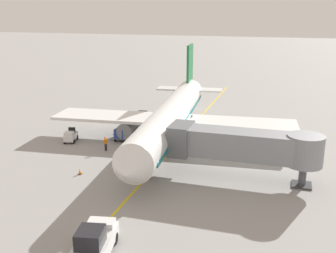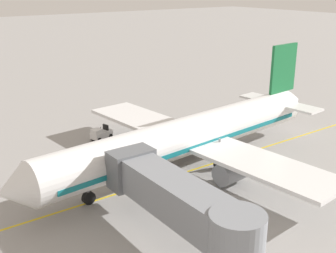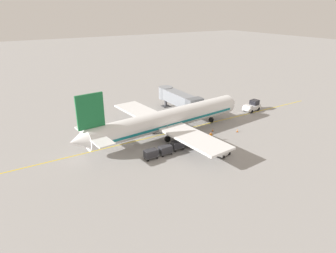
{
  "view_description": "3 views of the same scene",
  "coord_description": "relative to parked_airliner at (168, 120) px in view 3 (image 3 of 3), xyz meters",
  "views": [
    {
      "loc": [
        -12.73,
        44.22,
        15.85
      ],
      "look_at": [
        0.64,
        0.56,
        2.54
      ],
      "focal_mm": 43.36,
      "sensor_mm": 36.0,
      "label": 1
    },
    {
      "loc": [
        -29.38,
        23.09,
        17.4
      ],
      "look_at": [
        2.21,
        0.25,
        4.11
      ],
      "focal_mm": 45.88,
      "sensor_mm": 36.0,
      "label": 2
    },
    {
      "loc": [
        44.99,
        -28.31,
        22.69
      ],
      "look_at": [
        2.05,
        -2.03,
        2.35
      ],
      "focal_mm": 31.73,
      "sensor_mm": 36.0,
      "label": 3
    }
  ],
  "objects": [
    {
      "name": "gate_lead_in_line",
      "position": [
        -0.88,
        1.42,
        -3.18
      ],
      "size": [
        0.24,
        80.0,
        0.01
      ],
      "primitive_type": "cube",
      "color": "gold",
      "rests_on": "ground"
    },
    {
      "name": "baggage_cart_second_in_train",
      "position": [
        6.05,
        -1.69,
        -2.24
      ],
      "size": [
        1.31,
        2.9,
        1.58
      ],
      "color": "#4C4C51",
      "rests_on": "ground"
    },
    {
      "name": "ground_crew_loader",
      "position": [
        6.28,
        5.32,
        -2.23
      ],
      "size": [
        0.33,
        0.72,
        1.69
      ],
      "color": "#232328",
      "rests_on": "ground"
    },
    {
      "name": "safety_cone_nose_left",
      "position": [
        5.72,
        12.47,
        -2.9
      ],
      "size": [
        0.36,
        0.36,
        0.59
      ],
      "color": "black",
      "rests_on": "ground"
    },
    {
      "name": "baggage_cart_tail_end",
      "position": [
        6.63,
        -7.17,
        -2.24
      ],
      "size": [
        1.31,
        2.9,
        1.58
      ],
      "color": "#4C4C51",
      "rests_on": "ground"
    },
    {
      "name": "baggage_cart_front",
      "position": [
        6.05,
        1.16,
        -2.24
      ],
      "size": [
        1.31,
        2.9,
        1.58
      ],
      "color": "#4C4C51",
      "rests_on": "ground"
    },
    {
      "name": "parked_airliner",
      "position": [
        0.0,
        0.0,
        0.0
      ],
      "size": [
        30.35,
        37.35,
        10.63
      ],
      "color": "white",
      "rests_on": "ground"
    },
    {
      "name": "safety_cone_nose_right",
      "position": [
        2.89,
        8.66,
        -2.9
      ],
      "size": [
        0.36,
        0.36,
        0.59
      ],
      "color": "black",
      "rests_on": "ground"
    },
    {
      "name": "ground_plane",
      "position": [
        -0.88,
        1.42,
        -3.19
      ],
      "size": [
        400.0,
        400.0,
        0.0
      ],
      "primitive_type": "plane",
      "color": "gray"
    },
    {
      "name": "ground_crew_wing_walker",
      "position": [
        2.99,
        2.05,
        -2.23
      ],
      "size": [
        0.7,
        0.37,
        1.69
      ],
      "color": "#232328",
      "rests_on": "ground"
    },
    {
      "name": "baggage_tug_lead",
      "position": [
        11.85,
        3.6,
        -2.47
      ],
      "size": [
        1.83,
        2.72,
        1.62
      ],
      "color": "silver",
      "rests_on": "ground"
    },
    {
      "name": "pushback_tractor",
      "position": [
        -2.07,
        24.52,
        -2.09
      ],
      "size": [
        2.98,
        4.73,
        2.4
      ],
      "color": "silver",
      "rests_on": "ground"
    },
    {
      "name": "jet_bridge",
      "position": [
        -9.78,
        8.84,
        0.27
      ],
      "size": [
        14.35,
        3.5,
        4.98
      ],
      "color": "gray",
      "rests_on": "ground"
    },
    {
      "name": "baggage_cart_third_in_train",
      "position": [
        6.58,
        -4.45,
        -2.24
      ],
      "size": [
        1.31,
        2.9,
        1.58
      ],
      "color": "#4C4C51",
      "rests_on": "ground"
    }
  ]
}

